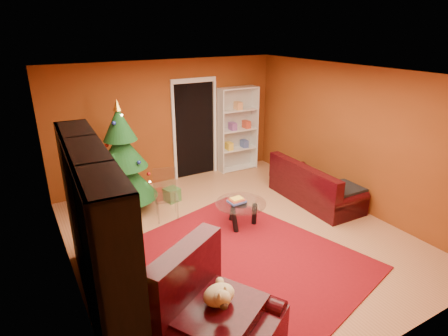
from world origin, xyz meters
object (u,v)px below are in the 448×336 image
rug (240,261)px  gift_box_green (172,195)px  white_bookshelf (238,130)px  coffee_table (241,214)px  media_unit (97,236)px  acrylic_chair (166,197)px  dog (219,295)px  gift_box_red (160,194)px  sofa (316,181)px  christmas_tree (122,158)px  armchair (221,317)px

rug → gift_box_green: bearing=91.8°
rug → gift_box_green: 2.40m
white_bookshelf → coffee_table: size_ratio=2.32×
media_unit → acrylic_chair: (1.52, 1.80, -0.63)m
rug → white_bookshelf: bearing=58.8°
white_bookshelf → dog: (-3.00, -4.44, -0.28)m
media_unit → gift_box_red: media_unit is taller
gift_box_red → sofa: (2.61, -1.58, 0.30)m
media_unit → acrylic_chair: media_unit is taller
white_bookshelf → acrylic_chair: bearing=-146.9°
rug → gift_box_red: 2.59m
coffee_table → acrylic_chair: 1.34m
christmas_tree → acrylic_chair: size_ratio=2.59×
dog → media_unit: bearing=97.4°
white_bookshelf → dog: size_ratio=4.99×
gift_box_green → sofa: bearing=-29.9°
armchair → acrylic_chair: armchair is taller
media_unit → coffee_table: (2.50, 0.90, -0.81)m
rug → acrylic_chair: (-0.41, 1.79, 0.39)m
rug → armchair: 1.70m
christmas_tree → gift_box_green: 1.23m
sofa → dog: bearing=124.2°
dog → white_bookshelf: bearing=26.1°
gift_box_green → gift_box_red: gift_box_green is taller
gift_box_red → armchair: armchair is taller
rug → media_unit: 2.19m
gift_box_green → coffee_table: coffee_table is taller
sofa → media_unit: bearing=104.5°
media_unit → coffee_table: bearing=22.7°
dog → sofa: bearing=3.1°
christmas_tree → armchair: (-0.11, -3.76, -0.54)m
dog → acrylic_chair: dog is taller
rug → media_unit: media_unit is taller
gift_box_green → armchair: size_ratio=0.22×
gift_box_green → media_unit: bearing=-127.7°
media_unit → sofa: size_ratio=1.42×
christmas_tree → coffee_table: (1.50, -1.60, -0.78)m
gift_box_green → gift_box_red: bearing=133.3°
dog → gift_box_green: bearing=45.3°
rug → christmas_tree: size_ratio=1.60×
dog → coffee_table: size_ratio=0.47×
rug → white_bookshelf: white_bookshelf is taller
gift_box_red → coffee_table: coffee_table is taller
media_unit → gift_box_red: size_ratio=13.01×
gift_box_green → sofa: (2.44, -1.40, 0.28)m
coffee_table → acrylic_chair: bearing=137.6°
armchair → sofa: (3.41, 2.26, -0.06)m
gift_box_red → sofa: 3.06m
media_unit → armchair: media_unit is taller
gift_box_red → sofa: bearing=-31.2°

